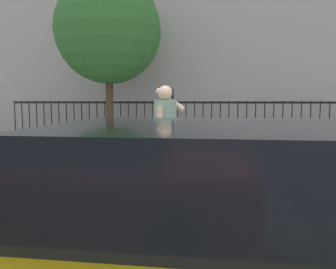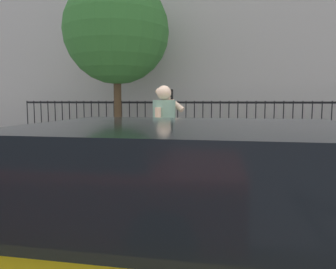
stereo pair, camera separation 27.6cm
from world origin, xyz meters
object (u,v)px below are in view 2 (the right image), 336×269
Objects in this scene: taxi_yellow at (212,242)px; street_bench at (329,148)px; pedestrian_on_phone at (163,133)px; street_tree_near at (117,32)px.

taxi_yellow is 2.64× the size of street_bench.
pedestrian_on_phone is at bearing 108.35° from taxi_yellow.
taxi_yellow is 0.85× the size of street_tree_near.
street_bench is at bearing 37.05° from pedestrian_on_phone.
taxi_yellow is at bearing -65.34° from street_tree_near.
pedestrian_on_phone is at bearing -142.95° from street_bench.
taxi_yellow is at bearing -112.18° from street_bench.
street_tree_near reaches higher than street_bench.
pedestrian_on_phone reaches higher than street_bench.
pedestrian_on_phone reaches higher than taxi_yellow.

